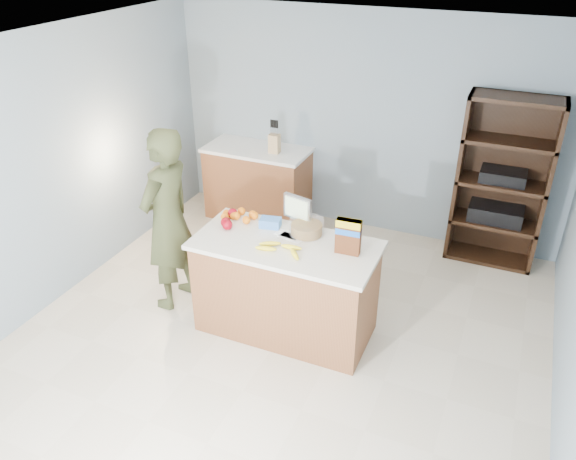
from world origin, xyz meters
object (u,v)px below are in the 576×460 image
at_px(counter_peninsula, 286,291).
at_px(person, 168,220).
at_px(shelving_unit, 501,184).
at_px(cereal_box, 348,234).
at_px(tv, 297,209).

bearing_deg(counter_peninsula, person, -179.41).
height_order(shelving_unit, cereal_box, shelving_unit).
height_order(person, tv, person).
bearing_deg(person, tv, 110.39).
distance_m(person, tv, 1.20).
relative_size(counter_peninsula, shelving_unit, 0.87).
xyz_separation_m(person, cereal_box, (1.69, 0.07, 0.20)).
height_order(counter_peninsula, shelving_unit, shelving_unit).
bearing_deg(tv, person, -163.34).
bearing_deg(shelving_unit, cereal_box, -117.24).
height_order(shelving_unit, tv, shelving_unit).
xyz_separation_m(shelving_unit, cereal_box, (-1.03, -1.99, 0.21)).
bearing_deg(cereal_box, shelving_unit, 62.76).
relative_size(person, tv, 6.20).
height_order(tv, cereal_box, cereal_box).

